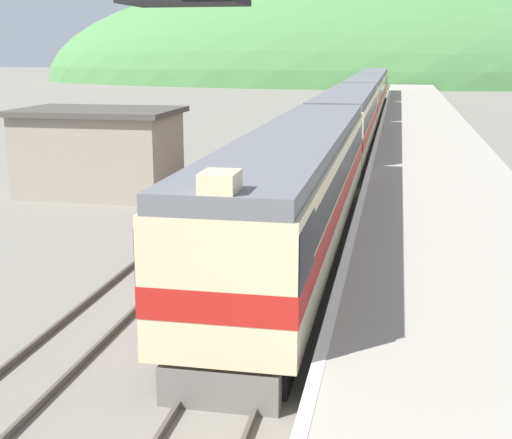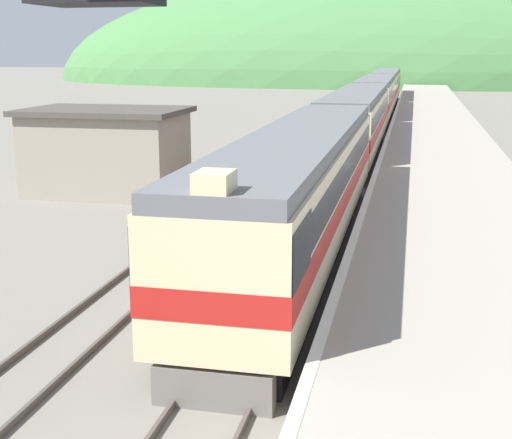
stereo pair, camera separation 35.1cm
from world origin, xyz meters
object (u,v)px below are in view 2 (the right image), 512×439
object	(u,v)px
carriage_third	(376,98)
carriage_second	(357,121)
carriage_fourth	(386,86)
express_train_lead_car	(300,189)

from	to	relation	value
carriage_third	carriage_second	bearing A→B (deg)	-90.00
carriage_fourth	express_train_lead_car	bearing A→B (deg)	-90.00
carriage_second	express_train_lead_car	bearing A→B (deg)	-90.00
carriage_second	carriage_fourth	bearing A→B (deg)	90.00
express_train_lead_car	carriage_fourth	world-z (taller)	express_train_lead_car
express_train_lead_car	carriage_second	bearing A→B (deg)	90.00
express_train_lead_car	carriage_third	xyz separation A→B (m)	(0.00, 44.13, -0.01)
carriage_second	carriage_fourth	distance (m)	43.90
carriage_third	carriage_fourth	distance (m)	21.95
carriage_second	carriage_third	xyz separation A→B (m)	(0.00, 21.95, 0.00)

